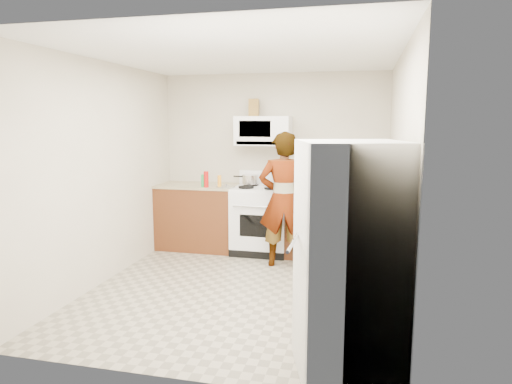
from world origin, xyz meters
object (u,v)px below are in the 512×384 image
(kettle, at_px, (315,181))
(saucepan, at_px, (250,180))
(person, at_px, (283,200))
(microwave, at_px, (263,131))
(fridge, at_px, (349,261))
(gas_range, at_px, (261,218))

(kettle, distance_m, saucepan, 0.92)
(person, xyz_separation_m, kettle, (0.33, 0.65, 0.16))
(microwave, distance_m, fridge, 3.41)
(gas_range, relative_size, fridge, 0.66)
(microwave, bearing_deg, fridge, -67.05)
(gas_range, xyz_separation_m, kettle, (0.73, 0.14, 0.53))
(gas_range, relative_size, saucepan, 5.00)
(person, bearing_deg, kettle, -126.89)
(person, bearing_deg, saucepan, -56.67)
(microwave, xyz_separation_m, fridge, (1.29, -3.04, -0.85))
(gas_range, bearing_deg, saucepan, 149.45)
(person, height_order, fridge, person)
(gas_range, bearing_deg, fridge, -66.15)
(saucepan, bearing_deg, fridge, -64.02)
(person, distance_m, saucepan, 0.87)
(saucepan, bearing_deg, gas_range, -30.55)
(saucepan, bearing_deg, microwave, 5.72)
(microwave, distance_m, saucepan, 0.71)
(person, distance_m, kettle, 0.75)
(kettle, bearing_deg, fridge, -88.29)
(fridge, height_order, saucepan, fridge)
(kettle, height_order, saucepan, kettle)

